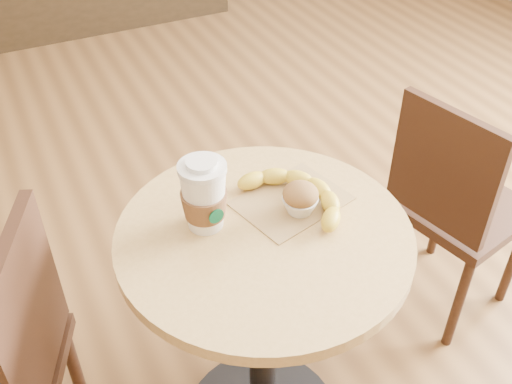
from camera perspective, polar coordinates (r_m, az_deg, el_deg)
cafe_table at (r=1.46m, az=0.70°, el=-10.68°), size 0.65×0.65×0.75m
chair_right at (r=1.93m, az=18.31°, el=-1.09°), size 0.43×0.43×0.81m
kraft_bag at (r=1.37m, az=3.40°, el=-0.84°), size 0.28×0.23×0.00m
coffee_cup at (r=1.26m, az=-4.98°, el=-0.51°), size 0.10×0.10×0.17m
muffin at (r=1.32m, az=4.24°, el=-0.61°), size 0.08×0.08×0.07m
banana at (r=1.34m, az=3.82°, el=-0.51°), size 0.28×0.32×0.04m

